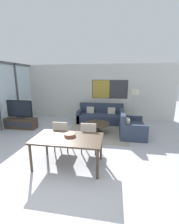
{
  "coord_description": "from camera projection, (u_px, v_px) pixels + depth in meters",
  "views": [
    {
      "loc": [
        1.09,
        -2.63,
        2.17
      ],
      "look_at": [
        0.23,
        2.47,
        0.95
      ],
      "focal_mm": 24.0,
      "sensor_mm": 36.0,
      "label": 1
    }
  ],
  "objects": [
    {
      "name": "ground_plane",
      "position": [
        60.0,
        181.0,
        3.2
      ],
      "size": [
        24.0,
        24.0,
        0.0
      ],
      "primitive_type": "plane",
      "color": "#B2B2B7"
    },
    {
      "name": "dining_chair_left",
      "position": [
        62.0,
        134.0,
        4.39
      ],
      "size": [
        0.46,
        0.46,
        0.93
      ],
      "color": "#B2A899",
      "rests_on": "ground_plane"
    },
    {
      "name": "sofa_main",
      "position": [
        101.0,
        116.0,
        7.3
      ],
      "size": [
        2.16,
        0.91,
        0.9
      ],
      "color": "#2D384C",
      "rests_on": "ground_plane"
    },
    {
      "name": "tv_console",
      "position": [
        21.0,
        123.0,
        6.45
      ],
      "size": [
        1.35,
        0.44,
        0.44
      ],
      "color": "#423326",
      "rests_on": "ground_plane"
    },
    {
      "name": "fruit_bowl",
      "position": [
        70.0,
        135.0,
        3.7
      ],
      "size": [
        0.28,
        0.28,
        0.07
      ],
      "color": "#995642",
      "rests_on": "dining_table"
    },
    {
      "name": "coffee_table",
      "position": [
        97.0,
        125.0,
        5.91
      ],
      "size": [
        0.98,
        0.98,
        0.4
      ],
      "color": "#423326",
      "rests_on": "ground_plane"
    },
    {
      "name": "dining_table",
      "position": [
        68.0,
        140.0,
        3.64
      ],
      "size": [
        1.67,
        0.94,
        0.74
      ],
      "color": "#423326",
      "rests_on": "ground_plane"
    },
    {
      "name": "television",
      "position": [
        20.0,
        109.0,
        6.31
      ],
      "size": [
        1.14,
        0.2,
        0.78
      ],
      "color": "#2D2D33",
      "rests_on": "tv_console"
    },
    {
      "name": "area_rug",
      "position": [
        97.0,
        132.0,
        5.98
      ],
      "size": [
        2.39,
        2.15,
        0.01
      ],
      "color": "gray",
      "rests_on": "ground_plane"
    },
    {
      "name": "sofa_side",
      "position": [
        130.0,
        128.0,
        5.66
      ],
      "size": [
        0.91,
        1.36,
        0.9
      ],
      "rotation": [
        0.0,
        0.0,
        1.57
      ],
      "color": "#2D384C",
      "rests_on": "ground_plane"
    },
    {
      "name": "floor_lamp",
      "position": [
        134.0,
        94.0,
        6.64
      ],
      "size": [
        0.39,
        0.39,
        1.64
      ],
      "color": "#2D2D33",
      "rests_on": "ground_plane"
    },
    {
      "name": "dining_chair_centre",
      "position": [
        89.0,
        136.0,
        4.27
      ],
      "size": [
        0.46,
        0.46,
        0.93
      ],
      "color": "#B2A899",
      "rests_on": "ground_plane"
    },
    {
      "name": "wall_back",
      "position": [
        94.0,
        92.0,
        7.82
      ],
      "size": [
        8.1,
        0.09,
        2.8
      ],
      "color": "silver",
      "rests_on": "ground_plane"
    }
  ]
}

